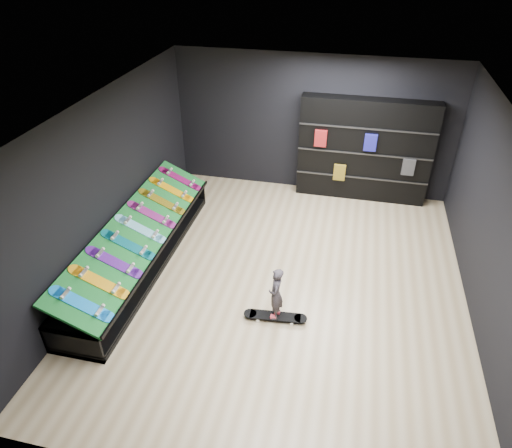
% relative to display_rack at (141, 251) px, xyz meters
% --- Properties ---
extents(floor, '(6.00, 7.00, 0.01)m').
position_rel_display_rack_xyz_m(floor, '(2.55, 0.00, -0.25)').
color(floor, tan).
rests_on(floor, ground).
extents(ceiling, '(6.00, 7.00, 0.01)m').
position_rel_display_rack_xyz_m(ceiling, '(2.55, 0.00, 2.75)').
color(ceiling, white).
rests_on(ceiling, ground).
extents(wall_back, '(6.00, 0.02, 3.00)m').
position_rel_display_rack_xyz_m(wall_back, '(2.55, 3.50, 1.25)').
color(wall_back, black).
rests_on(wall_back, ground).
extents(wall_front, '(6.00, 0.02, 3.00)m').
position_rel_display_rack_xyz_m(wall_front, '(2.55, -3.50, 1.25)').
color(wall_front, black).
rests_on(wall_front, ground).
extents(wall_left, '(0.02, 7.00, 3.00)m').
position_rel_display_rack_xyz_m(wall_left, '(-0.45, 0.00, 1.25)').
color(wall_left, black).
rests_on(wall_left, ground).
extents(wall_right, '(0.02, 7.00, 3.00)m').
position_rel_display_rack_xyz_m(wall_right, '(5.55, 0.00, 1.25)').
color(wall_right, black).
rests_on(wall_right, ground).
extents(display_rack, '(0.90, 4.50, 0.50)m').
position_rel_display_rack_xyz_m(display_rack, '(0.00, 0.00, 0.00)').
color(display_rack, black).
rests_on(display_rack, ground).
extents(turf_ramp, '(0.92, 4.50, 0.46)m').
position_rel_display_rack_xyz_m(turf_ramp, '(0.05, 0.00, 0.46)').
color(turf_ramp, '#0E5C1E').
rests_on(turf_ramp, display_rack).
extents(back_shelving, '(2.77, 0.32, 2.22)m').
position_rel_display_rack_xyz_m(back_shelving, '(3.70, 3.32, 0.86)').
color(back_shelving, black).
rests_on(back_shelving, ground).
extents(floor_skateboard, '(1.00, 0.31, 0.09)m').
position_rel_display_rack_xyz_m(floor_skateboard, '(2.60, -0.88, -0.21)').
color(floor_skateboard, black).
rests_on(floor_skateboard, ground).
extents(child, '(0.16, 0.21, 0.53)m').
position_rel_display_rack_xyz_m(child, '(2.60, -0.88, 0.11)').
color(child, black).
rests_on(child, floor_skateboard).
extents(display_board_0, '(0.93, 0.22, 0.50)m').
position_rel_display_rack_xyz_m(display_board_0, '(0.06, -1.90, 0.49)').
color(display_board_0, blue).
rests_on(display_board_0, turf_ramp).
extents(display_board_1, '(0.93, 0.22, 0.50)m').
position_rel_display_rack_xyz_m(display_board_1, '(0.06, -1.42, 0.49)').
color(display_board_1, orange).
rests_on(display_board_1, turf_ramp).
extents(display_board_2, '(0.93, 0.22, 0.50)m').
position_rel_display_rack_xyz_m(display_board_2, '(0.06, -0.95, 0.49)').
color(display_board_2, purple).
rests_on(display_board_2, turf_ramp).
extents(display_board_3, '(0.93, 0.22, 0.50)m').
position_rel_display_rack_xyz_m(display_board_3, '(0.06, -0.48, 0.49)').
color(display_board_3, '#0C8C99').
rests_on(display_board_3, turf_ramp).
extents(display_board_4, '(0.93, 0.22, 0.50)m').
position_rel_display_rack_xyz_m(display_board_4, '(0.06, 0.00, 0.49)').
color(display_board_4, '#0CB2E5').
rests_on(display_board_4, turf_ramp).
extents(display_board_5, '(0.93, 0.22, 0.50)m').
position_rel_display_rack_xyz_m(display_board_5, '(0.06, 0.48, 0.49)').
color(display_board_5, '#2626BF').
rests_on(display_board_5, turf_ramp).
extents(display_board_6, '(0.93, 0.22, 0.50)m').
position_rel_display_rack_xyz_m(display_board_6, '(0.06, 0.95, 0.49)').
color(display_board_6, yellow).
rests_on(display_board_6, turf_ramp).
extents(display_board_7, '(0.93, 0.22, 0.50)m').
position_rel_display_rack_xyz_m(display_board_7, '(0.06, 1.42, 0.49)').
color(display_board_7, yellow).
rests_on(display_board_7, turf_ramp).
extents(display_board_8, '(0.93, 0.22, 0.50)m').
position_rel_display_rack_xyz_m(display_board_8, '(0.06, 1.90, 0.49)').
color(display_board_8, '#E5198C').
rests_on(display_board_8, turf_ramp).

